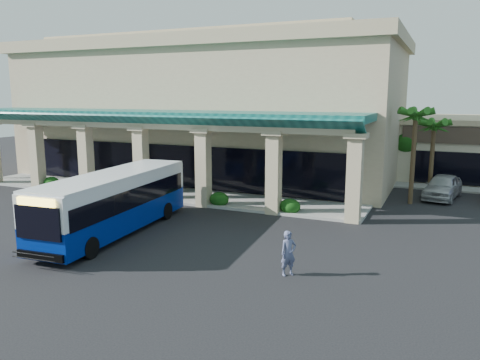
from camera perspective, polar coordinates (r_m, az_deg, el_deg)
The scene contains 9 objects.
ground at distance 22.90m, azimuth -3.94°, elevation -6.69°, with size 110.00×110.00×0.00m, color black.
main_building at distance 39.80m, azimuth -3.55°, elevation 8.84°, with size 30.80×14.80×11.35m, color tan, non-canonical shape.
arcade at distance 32.12m, azimuth -11.05°, elevation 3.26°, with size 30.00×6.20×5.70m, color #0D4F4B, non-canonical shape.
palm_0 at distance 30.60m, azimuth 20.40°, elevation 3.31°, with size 2.40×2.40×6.60m, color #205917, non-canonical shape.
palm_1 at distance 33.59m, azimuth 22.38°, elevation 3.06°, with size 2.40×2.40×5.80m, color #205917, non-canonical shape.
broadleaf_tree at distance 38.70m, azimuth 19.60°, elevation 3.36°, with size 2.60×2.60×4.81m, color #113D0D, non-canonical shape.
transit_bus at distance 23.62m, azimuth -15.01°, elevation -2.77°, with size 2.48×10.66×2.98m, color navy, non-canonical shape.
pedestrian at distance 17.80m, azimuth 5.92°, elevation -8.87°, with size 0.63×0.41×1.72m, color #50577A.
car_silver at distance 33.29m, azimuth 23.47°, elevation -0.74°, with size 1.88×4.68×1.60m, color #AFAFB4.
Camera 1 is at (10.24, -19.37, 6.69)m, focal length 35.00 mm.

